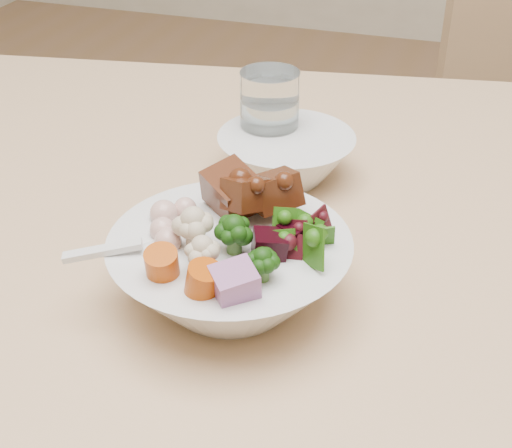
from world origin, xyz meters
name	(u,v)px	position (x,y,z in m)	size (l,w,h in m)	color
dining_table	(483,334)	(0.09, 0.10, 0.67)	(1.72, 1.15, 0.74)	tan
food_bowl	(232,265)	(-0.11, -0.01, 0.78)	(0.19, 0.19, 0.10)	silver
soup_spoon	(143,252)	(-0.17, -0.05, 0.80)	(0.09, 0.05, 0.02)	silver
water_glass	(269,124)	(-0.15, 0.22, 0.79)	(0.06, 0.06, 0.11)	white
side_bowl	(286,157)	(-0.13, 0.20, 0.77)	(0.14, 0.14, 0.05)	silver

